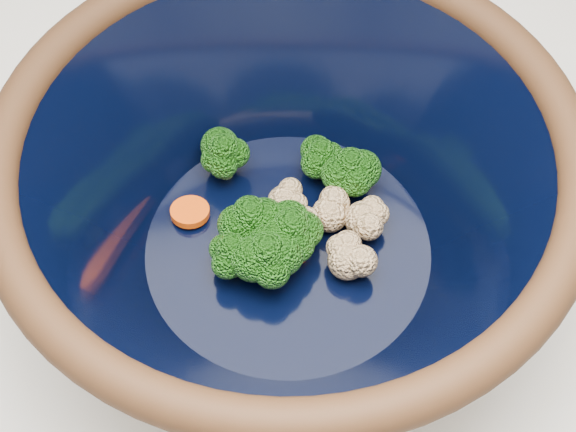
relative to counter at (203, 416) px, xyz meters
The scene contains 3 objects.
counter is the anchor object (origin of this frame).
mixing_bowl 0.56m from the counter, 31.37° to the right, with size 0.45×0.45×0.18m.
vegetable_pile 0.53m from the counter, 26.77° to the right, with size 0.16×0.15×0.06m.
Camera 1 is at (0.05, -0.39, 1.47)m, focal length 50.00 mm.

